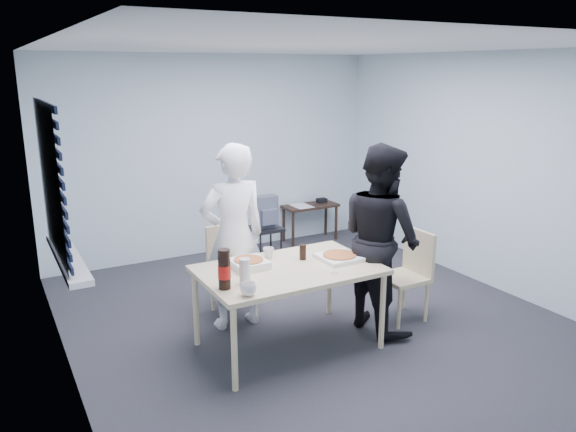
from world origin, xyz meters
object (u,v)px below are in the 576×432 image
mug_a (248,289)px  mug_b (268,253)px  chair_right (410,268)px  backpack (266,212)px  stool (266,236)px  person_white (233,237)px  soda_bottle (224,270)px  dining_table (289,274)px  side_table (310,210)px  chair_far (230,263)px  person_black (381,238)px

mug_a → mug_b: 0.89m
chair_right → mug_b: 1.44m
backpack → mug_b: backpack is taller
stool → backpack: 0.30m
person_white → stool: bearing=-126.8°
backpack → soda_bottle: 2.60m
dining_table → mug_a: mug_a is taller
person_white → side_table: person_white is taller
side_table → mug_a: mug_a is taller
mug_b → soda_bottle: soda_bottle is taller
chair_right → side_table: bearing=79.9°
chair_right → soda_bottle: (-2.01, -0.14, 0.39)m
chair_far → backpack: bearing=47.9°
mug_a → chair_far: bearing=72.7°
person_black → stool: (-0.18, 2.04, -0.49)m
stool → side_table: bearing=32.4°
dining_table → mug_a: 0.69m
person_black → stool: bearing=5.0°
side_table → soda_bottle: soda_bottle is taller
chair_right → person_black: bearing=-178.3°
dining_table → stool: 2.16m
stool → mug_b: 1.89m
person_black → person_white: bearing=59.7°
mug_b → stool: bearing=64.2°
dining_table → chair_right: 1.35m
dining_table → mug_a: (-0.56, -0.38, 0.11)m
mug_a → side_table: bearing=51.9°
person_white → soda_bottle: bearing=62.1°
mug_b → side_table: bearing=51.5°
backpack → mug_a: backpack is taller
person_white → dining_table: bearing=109.8°
chair_right → soda_bottle: size_ratio=2.77×
mug_b → soda_bottle: size_ratio=0.31×
person_white → chair_far: bearing=-106.3°
dining_table → side_table: bearing=55.5°
stool → mug_a: size_ratio=4.13×
dining_table → mug_b: 0.34m
stool → chair_right: bearing=-74.4°
chair_far → stool: 1.38m
mug_a → soda_bottle: bearing=116.3°
chair_right → backpack: bearing=105.7°
side_table → dining_table: bearing=-124.5°
dining_table → chair_right: (1.34, -0.04, -0.17)m
backpack → chair_far: bearing=-111.9°
dining_table → chair_far: (-0.14, 0.97, -0.17)m
chair_right → backpack: backpack is taller
person_black → soda_bottle: (-1.62, -0.12, 0.01)m
mug_a → chair_right: bearing=10.4°
chair_far → stool: (0.91, 1.03, -0.11)m
stool → person_white: bearing=-126.8°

